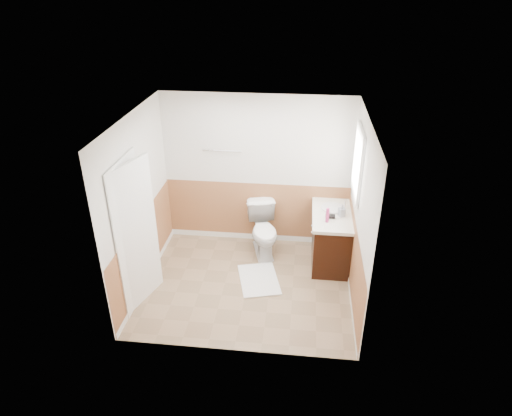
# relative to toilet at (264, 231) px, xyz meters

# --- Properties ---
(floor) EXTENTS (3.00, 3.00, 0.00)m
(floor) POSITION_rel_toilet_xyz_m (-0.16, -0.90, -0.41)
(floor) COLOR #8C7051
(floor) RESTS_ON ground
(ceiling) EXTENTS (3.00, 3.00, 0.00)m
(ceiling) POSITION_rel_toilet_xyz_m (-0.16, -0.90, 2.09)
(ceiling) COLOR white
(ceiling) RESTS_ON floor
(wall_back) EXTENTS (3.00, 0.00, 3.00)m
(wall_back) POSITION_rel_toilet_xyz_m (-0.16, 0.40, 0.84)
(wall_back) COLOR silver
(wall_back) RESTS_ON floor
(wall_front) EXTENTS (3.00, 0.00, 3.00)m
(wall_front) POSITION_rel_toilet_xyz_m (-0.16, -2.20, 0.84)
(wall_front) COLOR silver
(wall_front) RESTS_ON floor
(wall_left) EXTENTS (0.00, 3.00, 3.00)m
(wall_left) POSITION_rel_toilet_xyz_m (-1.66, -0.90, 0.84)
(wall_left) COLOR silver
(wall_left) RESTS_ON floor
(wall_right) EXTENTS (0.00, 3.00, 3.00)m
(wall_right) POSITION_rel_toilet_xyz_m (1.34, -0.90, 0.84)
(wall_right) COLOR silver
(wall_right) RESTS_ON floor
(wainscot_back) EXTENTS (3.00, 0.00, 3.00)m
(wainscot_back) POSITION_rel_toilet_xyz_m (-0.16, 0.39, 0.09)
(wainscot_back) COLOR #AE7045
(wainscot_back) RESTS_ON floor
(wainscot_front) EXTENTS (3.00, 0.00, 3.00)m
(wainscot_front) POSITION_rel_toilet_xyz_m (-0.16, -2.18, 0.09)
(wainscot_front) COLOR #AE7045
(wainscot_front) RESTS_ON floor
(wainscot_left) EXTENTS (0.00, 2.60, 2.60)m
(wainscot_left) POSITION_rel_toilet_xyz_m (-1.64, -0.90, 0.09)
(wainscot_left) COLOR #AE7045
(wainscot_left) RESTS_ON floor
(wainscot_right) EXTENTS (0.00, 2.60, 2.60)m
(wainscot_right) POSITION_rel_toilet_xyz_m (1.33, -0.90, 0.09)
(wainscot_right) COLOR #AE7045
(wainscot_right) RESTS_ON floor
(toilet) EXTENTS (0.64, 0.88, 0.81)m
(toilet) POSITION_rel_toilet_xyz_m (0.00, 0.00, 0.00)
(toilet) COLOR white
(toilet) RESTS_ON floor
(bath_mat) EXTENTS (0.74, 0.91, 0.02)m
(bath_mat) POSITION_rel_toilet_xyz_m (-0.00, -0.77, -0.40)
(bath_mat) COLOR white
(bath_mat) RESTS_ON floor
(vanity_cabinet) EXTENTS (0.55, 1.10, 0.80)m
(vanity_cabinet) POSITION_rel_toilet_xyz_m (1.06, -0.11, -0.01)
(vanity_cabinet) COLOR black
(vanity_cabinet) RESTS_ON floor
(vanity_knob_left) EXTENTS (0.03, 0.03, 0.03)m
(vanity_knob_left) POSITION_rel_toilet_xyz_m (0.76, -0.21, 0.14)
(vanity_knob_left) COLOR silver
(vanity_knob_left) RESTS_ON vanity_cabinet
(vanity_knob_right) EXTENTS (0.03, 0.03, 0.03)m
(vanity_knob_right) POSITION_rel_toilet_xyz_m (0.76, -0.01, 0.14)
(vanity_knob_right) COLOR silver
(vanity_knob_right) RESTS_ON vanity_cabinet
(countertop) EXTENTS (0.60, 1.15, 0.05)m
(countertop) POSITION_rel_toilet_xyz_m (1.05, -0.11, 0.42)
(countertop) COLOR white
(countertop) RESTS_ON vanity_cabinet
(sink_basin) EXTENTS (0.36, 0.36, 0.02)m
(sink_basin) POSITION_rel_toilet_xyz_m (1.06, 0.04, 0.45)
(sink_basin) COLOR silver
(sink_basin) RESTS_ON countertop
(faucet) EXTENTS (0.02, 0.02, 0.14)m
(faucet) POSITION_rel_toilet_xyz_m (1.24, 0.04, 0.51)
(faucet) COLOR silver
(faucet) RESTS_ON countertop
(lotion_bottle) EXTENTS (0.05, 0.05, 0.22)m
(lotion_bottle) POSITION_rel_toilet_xyz_m (0.96, -0.40, 0.55)
(lotion_bottle) COLOR #C5337A
(lotion_bottle) RESTS_ON countertop
(soap_dispenser) EXTENTS (0.11, 0.11, 0.19)m
(soap_dispenser) POSITION_rel_toilet_xyz_m (1.18, -0.19, 0.54)
(soap_dispenser) COLOR #8D93A0
(soap_dispenser) RESTS_ON countertop
(hair_dryer_body) EXTENTS (0.14, 0.07, 0.07)m
(hair_dryer_body) POSITION_rel_toilet_xyz_m (1.01, -0.28, 0.48)
(hair_dryer_body) COLOR black
(hair_dryer_body) RESTS_ON countertop
(hair_dryer_handle) EXTENTS (0.03, 0.03, 0.07)m
(hair_dryer_handle) POSITION_rel_toilet_xyz_m (0.98, -0.18, 0.45)
(hair_dryer_handle) COLOR black
(hair_dryer_handle) RESTS_ON countertop
(mirror_panel) EXTENTS (0.02, 0.35, 0.90)m
(mirror_panel) POSITION_rel_toilet_xyz_m (1.32, 0.20, 1.14)
(mirror_panel) COLOR silver
(mirror_panel) RESTS_ON wall_right
(window_frame) EXTENTS (0.04, 0.80, 1.00)m
(window_frame) POSITION_rel_toilet_xyz_m (1.31, -0.31, 1.34)
(window_frame) COLOR white
(window_frame) RESTS_ON wall_right
(window_glass) EXTENTS (0.01, 0.70, 0.90)m
(window_glass) POSITION_rel_toilet_xyz_m (1.33, -0.31, 1.34)
(window_glass) COLOR white
(window_glass) RESTS_ON wall_right
(door) EXTENTS (0.29, 0.78, 2.04)m
(door) POSITION_rel_toilet_xyz_m (-1.56, -1.35, 0.61)
(door) COLOR white
(door) RESTS_ON wall_left
(door_frame) EXTENTS (0.02, 0.92, 2.10)m
(door_frame) POSITION_rel_toilet_xyz_m (-1.63, -1.35, 0.62)
(door_frame) COLOR white
(door_frame) RESTS_ON wall_left
(door_knob) EXTENTS (0.06, 0.06, 0.06)m
(door_knob) POSITION_rel_toilet_xyz_m (-1.50, -1.02, 0.54)
(door_knob) COLOR silver
(door_knob) RESTS_ON door
(towel_bar) EXTENTS (0.62, 0.02, 0.02)m
(towel_bar) POSITION_rel_toilet_xyz_m (-0.71, 0.35, 1.19)
(towel_bar) COLOR silver
(towel_bar) RESTS_ON wall_back
(tp_holder_bar) EXTENTS (0.14, 0.02, 0.02)m
(tp_holder_bar) POSITION_rel_toilet_xyz_m (-0.26, 0.33, 0.29)
(tp_holder_bar) COLOR silver
(tp_holder_bar) RESTS_ON wall_back
(tp_roll) EXTENTS (0.10, 0.11, 0.11)m
(tp_roll) POSITION_rel_toilet_xyz_m (-0.26, 0.33, 0.29)
(tp_roll) COLOR white
(tp_roll) RESTS_ON tp_holder_bar
(tp_sheet) EXTENTS (0.10, 0.01, 0.16)m
(tp_sheet) POSITION_rel_toilet_xyz_m (-0.26, 0.33, 0.18)
(tp_sheet) COLOR white
(tp_sheet) RESTS_ON tp_roll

